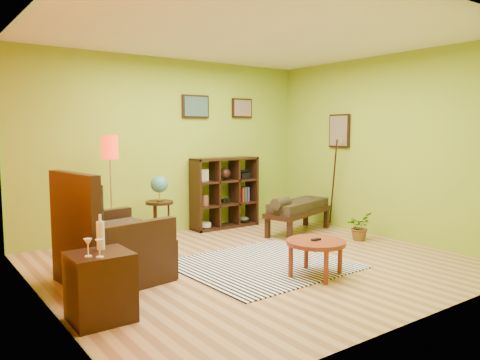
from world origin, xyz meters
TOP-DOWN VIEW (x-y plane):
  - ground at (0.00, 0.00)m, footprint 5.00×5.00m
  - room_shell at (-0.09, 0.01)m, footprint 5.04×4.54m
  - zebra_rug at (0.00, -0.14)m, footprint 2.03×1.86m
  - coffee_table at (0.22, -0.83)m, footprint 0.67×0.67m
  - armchair at (-1.75, 0.37)m, footprint 1.14×1.15m
  - side_cabinet at (-2.20, -0.63)m, footprint 0.51×0.47m
  - floor_lamp at (-1.25, 1.62)m, footprint 0.24×0.24m
  - globe_table at (-0.48, 1.71)m, footprint 0.41×0.41m
  - cube_shelf at (0.91, 2.03)m, footprint 1.20×0.35m
  - bench at (1.59, 0.96)m, footprint 1.47×0.89m
  - potted_plant at (2.02, 0.05)m, footprint 0.51×0.53m

SIDE VIEW (x-z plane):
  - ground at x=0.00m, z-range 0.00..0.00m
  - zebra_rug at x=0.00m, z-range 0.00..0.01m
  - potted_plant at x=2.02m, z-range 0.00..0.33m
  - side_cabinet at x=-2.20m, z-range -0.15..0.77m
  - coffee_table at x=0.22m, z-range 0.14..0.57m
  - armchair at x=-1.75m, z-range -0.24..0.98m
  - bench at x=1.59m, z-range 0.09..0.73m
  - cube_shelf at x=0.91m, z-range 0.00..1.20m
  - globe_table at x=-0.48m, z-range 0.26..1.26m
  - floor_lamp at x=-1.25m, z-range 0.49..2.09m
  - room_shell at x=-0.09m, z-range 0.39..3.21m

